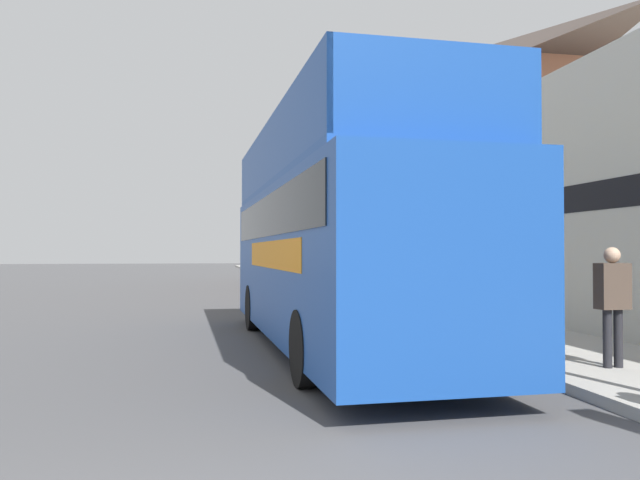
{
  "coord_description": "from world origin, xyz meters",
  "views": [
    {
      "loc": [
        0.52,
        -2.84,
        1.73
      ],
      "look_at": [
        2.35,
        6.45,
        1.92
      ],
      "focal_mm": 35.0,
      "sensor_mm": 36.0,
      "label": 1
    }
  ],
  "objects_px": {
    "tour_bus": "(334,247)",
    "pedestrian_second": "(612,295)",
    "lamp_post_second": "(414,172)",
    "parked_car_ahead_of_bus": "(311,286)"
  },
  "relations": [
    {
      "from": "lamp_post_second",
      "to": "pedestrian_second",
      "type": "bearing_deg",
      "value": -84.08
    },
    {
      "from": "parked_car_ahead_of_bus",
      "to": "lamp_post_second",
      "type": "height_order",
      "value": "lamp_post_second"
    },
    {
      "from": "parked_car_ahead_of_bus",
      "to": "pedestrian_second",
      "type": "bearing_deg",
      "value": -75.95
    },
    {
      "from": "tour_bus",
      "to": "parked_car_ahead_of_bus",
      "type": "relative_size",
      "value": 2.21
    },
    {
      "from": "tour_bus",
      "to": "pedestrian_second",
      "type": "relative_size",
      "value": 6.04
    },
    {
      "from": "parked_car_ahead_of_bus",
      "to": "pedestrian_second",
      "type": "relative_size",
      "value": 2.74
    },
    {
      "from": "tour_bus",
      "to": "pedestrian_second",
      "type": "height_order",
      "value": "tour_bus"
    },
    {
      "from": "parked_car_ahead_of_bus",
      "to": "lamp_post_second",
      "type": "distance_m",
      "value": 5.31
    },
    {
      "from": "tour_bus",
      "to": "parked_car_ahead_of_bus",
      "type": "distance_m",
      "value": 7.22
    },
    {
      "from": "tour_bus",
      "to": "pedestrian_second",
      "type": "xyz_separation_m",
      "value": [
        3.23,
        -3.25,
        -0.69
      ]
    }
  ]
}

